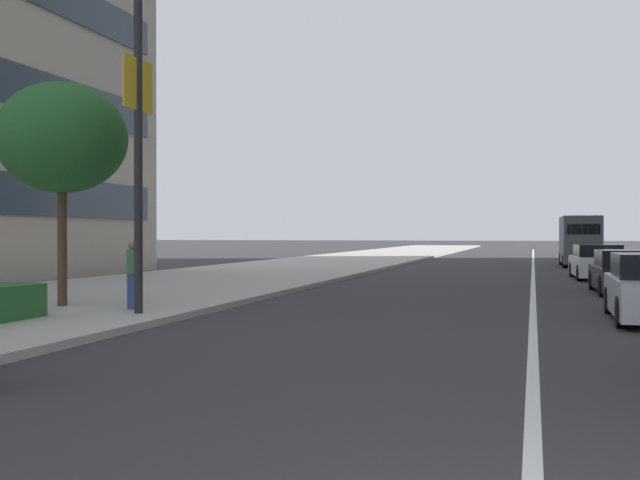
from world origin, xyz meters
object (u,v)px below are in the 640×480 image
(delivery_van_ahead, at_px, (580,240))
(car_far_down_avenue, at_px, (627,273))
(car_approaching_light, at_px, (597,262))
(pedestrian_on_plaza, at_px, (133,275))
(street_lamp_with_banners, at_px, (157,90))
(street_tree_by_lamp_post, at_px, (62,138))

(delivery_van_ahead, bearing_deg, car_far_down_avenue, -179.76)
(car_approaching_light, xyz_separation_m, pedestrian_on_plaza, (-17.66, 11.15, 0.25))
(delivery_van_ahead, distance_m, pedestrian_on_plaza, 32.21)
(street_lamp_with_banners, height_order, street_tree_by_lamp_post, street_lamp_with_banners)
(street_lamp_with_banners, distance_m, pedestrian_on_plaza, 4.16)
(delivery_van_ahead, distance_m, street_lamp_with_banners, 32.87)
(pedestrian_on_plaza, bearing_deg, street_tree_by_lamp_post, -40.82)
(car_far_down_avenue, height_order, street_tree_by_lamp_post, street_tree_by_lamp_post)
(delivery_van_ahead, relative_size, street_tree_by_lamp_post, 1.16)
(delivery_van_ahead, xyz_separation_m, pedestrian_on_plaza, (-30.20, 11.17, -0.56))
(car_far_down_avenue, bearing_deg, pedestrian_on_plaza, 129.18)
(delivery_van_ahead, relative_size, street_lamp_with_banners, 0.79)
(car_far_down_avenue, height_order, car_approaching_light, car_approaching_light)
(street_lamp_with_banners, relative_size, street_tree_by_lamp_post, 1.46)
(delivery_van_ahead, bearing_deg, street_lamp_with_banners, 161.39)
(delivery_van_ahead, bearing_deg, pedestrian_on_plaza, 159.16)
(street_lamp_with_banners, bearing_deg, pedestrian_on_plaza, 49.61)
(street_tree_by_lamp_post, xyz_separation_m, pedestrian_on_plaza, (-0.26, -1.97, -3.14))
(street_tree_by_lamp_post, bearing_deg, street_lamp_with_banners, -110.75)
(street_lamp_with_banners, bearing_deg, car_approaching_light, -28.64)
(car_approaching_light, height_order, delivery_van_ahead, delivery_van_ahead)
(car_approaching_light, relative_size, delivery_van_ahead, 0.79)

